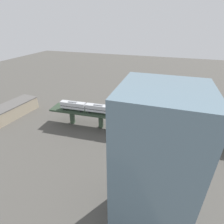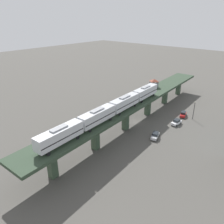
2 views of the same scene
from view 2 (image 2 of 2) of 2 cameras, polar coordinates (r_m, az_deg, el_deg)
The scene contains 9 objects.
ground_plane at distance 78.69m, azimuth 6.16°, elevation -2.59°, with size 400.00×400.00×0.00m, color #4C4944.
elevated_viaduct at distance 75.96m, azimuth 6.47°, elevation 2.24°, with size 12.88×92.30×8.27m.
subway_train at distance 61.68m, azimuth 0.00°, elevation 0.88°, with size 5.26×49.88×4.45m.
signal_hut at distance 90.06m, azimuth 10.90°, elevation 7.46°, with size 3.37×3.37×3.40m.
street_car_silver at distance 69.22m, azimuth 11.21°, elevation -6.01°, with size 2.96×4.73×1.89m.
street_car_red at distance 86.37m, azimuth 18.11°, elevation -0.52°, with size 2.85×4.71×1.89m.
street_car_white at distance 79.30m, azimuth 16.51°, elevation -2.54°, with size 2.26×4.54×1.89m.
delivery_truck at distance 100.11m, azimuth 8.24°, elevation 4.31°, with size 2.78×7.33×3.20m.
street_lamp at distance 83.82m, azimuth 20.65°, elevation 0.72°, with size 0.44×0.44×6.94m.
Camera 2 is at (-38.96, 58.75, 34.95)m, focal length 35.00 mm.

